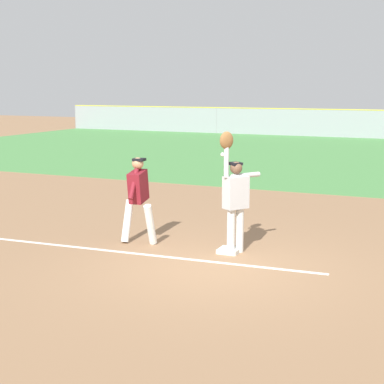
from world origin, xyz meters
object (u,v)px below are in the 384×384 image
object	(u,v)px
runner	(138,194)
parked_car_silver	(329,122)
first_base	(229,251)
baseball	(223,155)
fielder	(235,194)

from	to	relation	value
runner	parked_car_silver	xyz separation A→B (m)	(-2.58, 31.07, -0.32)
runner	first_base	bearing A→B (deg)	-2.60
baseball	parked_car_silver	xyz separation A→B (m)	(-4.35, 31.09, -1.19)
parked_car_silver	fielder	bearing A→B (deg)	-82.23
runner	parked_car_silver	size ratio (longest dim) A/B	0.39
baseball	parked_car_silver	bearing A→B (deg)	97.96
fielder	parked_car_silver	size ratio (longest dim) A/B	0.52
fielder	parked_car_silver	bearing A→B (deg)	-47.43
first_base	runner	bearing A→B (deg)	-176.76
runner	baseball	distance (m)	1.97
first_base	parked_car_silver	xyz separation A→B (m)	(-4.44, 30.96, 0.63)
first_base	parked_car_silver	size ratio (longest dim) A/B	0.09
fielder	baseball	size ratio (longest dim) A/B	30.81
parked_car_silver	first_base	bearing A→B (deg)	-82.41
fielder	runner	world-z (taller)	fielder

